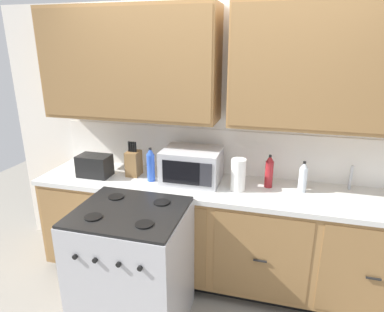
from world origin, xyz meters
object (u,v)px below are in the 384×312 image
at_px(stove_range, 133,268).
at_px(knife_block, 134,163).
at_px(microwave, 192,166).
at_px(toaster, 95,166).
at_px(bottle_blue, 151,165).
at_px(bottle_red, 269,172).
at_px(bottle_clear, 303,177).
at_px(paper_towel_roll, 238,175).

height_order(stove_range, knife_block, knife_block).
relative_size(microwave, toaster, 1.71).
height_order(knife_block, bottle_blue, knife_block).
distance_m(bottle_red, bottle_clear, 0.26).
distance_m(toaster, knife_block, 0.34).
bearing_deg(bottle_clear, knife_block, -179.42).
bearing_deg(bottle_blue, stove_range, -83.12).
xyz_separation_m(stove_range, bottle_blue, (-0.07, 0.59, 0.59)).
xyz_separation_m(bottle_red, bottle_clear, (0.26, -0.03, -0.01)).
bearing_deg(stove_range, bottle_red, 38.64).
height_order(toaster, bottle_red, bottle_red).
bearing_deg(paper_towel_roll, stove_range, -138.52).
bearing_deg(toaster, microwave, 6.84).
bearing_deg(bottle_red, bottle_blue, -172.62).
bearing_deg(bottle_blue, microwave, 12.98).
xyz_separation_m(knife_block, bottle_red, (1.17, 0.04, 0.02)).
bearing_deg(bottle_clear, microwave, -178.83).
height_order(stove_range, bottle_clear, bottle_clear).
height_order(microwave, bottle_blue, bottle_blue).
distance_m(stove_range, knife_block, 0.92).
distance_m(microwave, toaster, 0.86).
xyz_separation_m(stove_range, bottle_clear, (1.16, 0.69, 0.57)).
relative_size(stove_range, bottle_clear, 3.76).
xyz_separation_m(toaster, bottle_blue, (0.52, 0.03, 0.05)).
bearing_deg(stove_range, microwave, 68.48).
xyz_separation_m(stove_range, bottle_red, (0.90, 0.72, 0.58)).
bearing_deg(knife_block, stove_range, -68.41).
bearing_deg(toaster, bottle_clear, 3.95).
distance_m(stove_range, toaster, 0.98).
xyz_separation_m(microwave, knife_block, (-0.53, 0.00, -0.02)).
distance_m(microwave, bottle_blue, 0.34).
relative_size(bottle_red, bottle_clear, 1.08).
xyz_separation_m(stove_range, knife_block, (-0.27, 0.67, 0.56)).
bearing_deg(microwave, bottle_red, 4.35).
xyz_separation_m(microwave, toaster, (-0.86, -0.10, -0.04)).
bearing_deg(knife_block, bottle_clear, 0.58).
xyz_separation_m(toaster, bottle_clear, (1.75, 0.12, 0.03)).
distance_m(stove_range, microwave, 0.93).
relative_size(toaster, knife_block, 0.90).
height_order(knife_block, paper_towel_roll, knife_block).
relative_size(toaster, paper_towel_roll, 1.08).
relative_size(stove_range, bottle_blue, 3.24).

